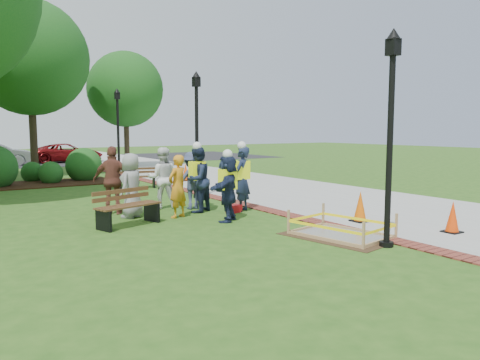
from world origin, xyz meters
TOP-DOWN VIEW (x-y plane):
  - ground at (0.00, 0.00)m, footprint 100.00×100.00m
  - sidewalk at (5.00, 10.00)m, footprint 6.00×60.00m
  - brick_edging at (1.75, 10.00)m, footprint 0.50×60.00m
  - mulch_bed at (-3.00, 12.00)m, footprint 7.00×3.00m
  - parking_lot at (0.00, 27.00)m, footprint 36.00×12.00m
  - wet_concrete_pad at (1.14, -1.86)m, footprint 2.10×2.57m
  - bench_near at (-2.37, 1.75)m, footprint 1.73×1.01m
  - bench_far at (0.47, 8.58)m, footprint 1.57×0.89m
  - cone_front at (3.45, -3.02)m, footprint 0.37×0.37m
  - cone_back at (2.67, -1.01)m, footprint 0.40×0.40m
  - cone_far at (3.20, 9.76)m, footprint 0.40×0.40m
  - toolbox at (0.74, 1.88)m, footprint 0.47×0.32m
  - lamp_near at (1.25, -3.00)m, footprint 0.28×0.28m
  - lamp_mid at (1.25, 5.00)m, footprint 0.28×0.28m
  - lamp_far at (1.25, 13.00)m, footprint 0.28×0.28m
  - tree_back at (-2.03, 16.00)m, footprint 5.61×5.61m
  - tree_right at (3.58, 18.33)m, footprint 4.47×4.47m
  - shrub_c at (-2.06, 12.11)m, footprint 1.03×1.03m
  - shrub_d at (-0.54, 12.55)m, footprint 1.60×1.60m
  - shrub_e at (-2.60, 13.32)m, footprint 0.96×0.96m
  - casual_person_a at (-1.91, 2.76)m, footprint 0.65×0.61m
  - casual_person_b at (-0.89, 2.09)m, footprint 0.62×0.53m
  - casual_person_c at (-0.63, 3.65)m, footprint 0.68×0.58m
  - casual_person_d at (-2.15, 3.50)m, footprint 0.71×0.64m
  - casual_person_e at (0.05, 3.07)m, footprint 0.57×0.40m
  - hivis_worker_a at (-0.05, 0.94)m, footprint 0.63×0.62m
  - hivis_worker_b at (1.05, 1.95)m, footprint 0.70×0.65m
  - hivis_worker_c at (-0.07, 2.51)m, footprint 0.70×0.62m
  - parked_car_c at (1.64, 25.00)m, footprint 2.16×4.48m

SIDE VIEW (x-z plane):
  - ground at x=0.00m, z-range 0.00..0.00m
  - shrub_c at x=-2.06m, z-range -0.51..0.51m
  - shrub_d at x=-0.54m, z-range -0.80..0.80m
  - shrub_e at x=-2.60m, z-range -0.48..0.48m
  - parked_car_c at x=1.64m, z-range -0.71..0.71m
  - parking_lot at x=0.00m, z-range 0.00..0.01m
  - sidewalk at x=5.00m, z-range 0.00..0.02m
  - brick_edging at x=1.75m, z-range 0.00..0.03m
  - mulch_bed at x=-3.00m, z-range -0.01..0.04m
  - toolbox at x=0.74m, z-range 0.00..0.22m
  - wet_concrete_pad at x=1.14m, z-range -0.04..0.51m
  - bench_far at x=0.47m, z-range -0.15..0.66m
  - bench_near at x=-2.37m, z-range -0.16..0.73m
  - cone_front at x=3.45m, z-range -0.01..0.72m
  - cone_far at x=3.20m, z-range -0.01..0.78m
  - cone_back at x=2.67m, z-range -0.01..0.78m
  - casual_person_b at x=-0.89m, z-range 0.00..1.66m
  - casual_person_e at x=0.05m, z-range 0.00..1.68m
  - casual_person_a at x=-1.91m, z-range 0.00..1.70m
  - casual_person_c at x=-0.63m, z-range 0.00..1.80m
  - hivis_worker_a at x=-0.05m, z-range 0.00..1.83m
  - casual_person_d at x=-2.15m, z-range 0.00..1.87m
  - hivis_worker_c at x=-0.07m, z-range -0.01..1.97m
  - hivis_worker_b at x=1.05m, z-range -0.01..1.98m
  - lamp_near at x=1.25m, z-range 0.35..4.61m
  - lamp_mid at x=1.25m, z-range 0.35..4.61m
  - lamp_far at x=1.25m, z-range 0.35..4.61m
  - tree_right at x=3.58m, z-range 1.21..8.13m
  - tree_back at x=-2.03m, z-range 1.48..10.07m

